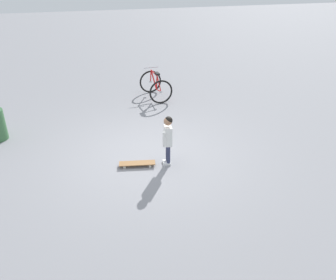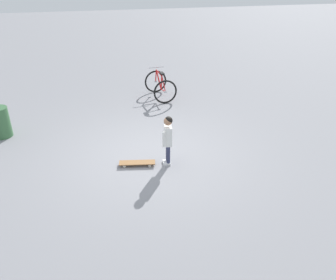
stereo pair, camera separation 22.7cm
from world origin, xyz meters
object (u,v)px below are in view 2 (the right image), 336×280
object	(u,v)px
child_person	(168,135)
bicycle_near	(160,86)
trash_bin	(0,122)
skateboard	(137,163)

from	to	relation	value
child_person	bicycle_near	bearing A→B (deg)	80.35
child_person	trash_bin	world-z (taller)	child_person
skateboard	child_person	bearing A→B (deg)	-6.42
bicycle_near	trash_bin	bearing A→B (deg)	-158.00
skateboard	bicycle_near	world-z (taller)	bicycle_near
child_person	bicycle_near	distance (m)	3.89
skateboard	trash_bin	world-z (taller)	trash_bin
skateboard	bicycle_near	bearing A→B (deg)	71.11
child_person	trash_bin	distance (m)	4.17
child_person	trash_bin	size ratio (longest dim) A/B	1.46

